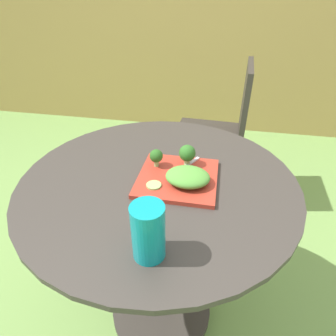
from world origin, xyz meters
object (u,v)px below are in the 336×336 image
object	(u,v)px
fork	(182,169)
drinking_glass	(148,234)
salad_plate	(178,178)
patio_chair	(224,124)

from	to	relation	value
fork	drinking_glass	bearing A→B (deg)	-94.12
drinking_glass	fork	world-z (taller)	drinking_glass
salad_plate	patio_chair	bearing A→B (deg)	81.47
patio_chair	salad_plate	world-z (taller)	patio_chair
patio_chair	salad_plate	distance (m)	1.01
salad_plate	drinking_glass	bearing A→B (deg)	-93.32
patio_chair	salad_plate	xyz separation A→B (m)	(-0.15, -0.97, 0.24)
fork	salad_plate	bearing A→B (deg)	-100.39
salad_plate	fork	size ratio (longest dim) A/B	1.71
salad_plate	fork	world-z (taller)	fork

